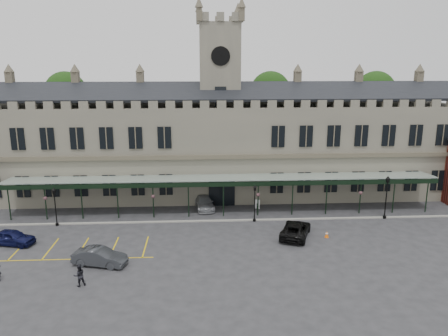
{
  "coord_description": "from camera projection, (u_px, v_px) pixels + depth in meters",
  "views": [
    {
      "loc": [
        -2.61,
        -40.42,
        17.43
      ],
      "look_at": [
        0.0,
        6.0,
        6.0
      ],
      "focal_mm": 35.0,
      "sensor_mm": 36.0,
      "label": 1
    }
  ],
  "objects": [
    {
      "name": "clock_tower",
      "position": [
        220.0,
        96.0,
        55.87
      ],
      "size": [
        5.6,
        5.6,
        24.8
      ],
      "color": "#625F52",
      "rests_on": "ground"
    },
    {
      "name": "car_van",
      "position": [
        296.0,
        229.0,
        44.36
      ],
      "size": [
        4.37,
        6.01,
        1.52
      ],
      "primitive_type": "imported",
      "rotation": [
        0.0,
        0.0,
        2.76
      ],
      "color": "black",
      "rests_on": "ground"
    },
    {
      "name": "parking_markings",
      "position": [
        81.0,
        250.0,
        41.27
      ],
      "size": [
        16.0,
        6.0,
        0.01
      ],
      "primitive_type": null,
      "color": "gold",
      "rests_on": "ground"
    },
    {
      "name": "traffic_cone",
      "position": [
        327.0,
        234.0,
        44.24
      ],
      "size": [
        0.41,
        0.41,
        0.65
      ],
      "rotation": [
        0.0,
        0.0,
        -0.41
      ],
      "color": "#F96207",
      "rests_on": "ground"
    },
    {
      "name": "kerb",
      "position": [
        224.0,
        221.0,
        48.81
      ],
      "size": [
        60.0,
        0.4,
        0.12
      ],
      "primitive_type": "cube",
      "color": "gray",
      "rests_on": "ground"
    },
    {
      "name": "sign_board",
      "position": [
        257.0,
        204.0,
        52.79
      ],
      "size": [
        0.65,
        0.27,
        1.16
      ],
      "rotation": [
        0.0,
        0.0,
        -0.34
      ],
      "color": "black",
      "rests_on": "ground"
    },
    {
      "name": "tree_behind_left",
      "position": [
        66.0,
        94.0,
        63.47
      ],
      "size": [
        6.0,
        6.0,
        16.0
      ],
      "color": "#332314",
      "rests_on": "ground"
    },
    {
      "name": "tree_behind_right",
      "position": [
        375.0,
        92.0,
        65.98
      ],
      "size": [
        6.0,
        6.0,
        16.0
      ],
      "color": "#332314",
      "rests_on": "ground"
    },
    {
      "name": "person_b",
      "position": [
        79.0,
        275.0,
        34.55
      ],
      "size": [
        1.12,
        1.03,
        1.85
      ],
      "primitive_type": "imported",
      "rotation": [
        0.0,
        0.0,
        3.62
      ],
      "color": "black",
      "rests_on": "ground"
    },
    {
      "name": "bollard_left",
      "position": [
        214.0,
        206.0,
        52.34
      ],
      "size": [
        0.16,
        0.16,
        0.89
      ],
      "primitive_type": "cylinder",
      "color": "black",
      "rests_on": "ground"
    },
    {
      "name": "lamp_post_right",
      "position": [
        387.0,
        193.0,
        48.96
      ],
      "size": [
        0.47,
        0.47,
        5.01
      ],
      "color": "black",
      "rests_on": "ground"
    },
    {
      "name": "lamp_post_left",
      "position": [
        55.0,
        203.0,
        46.87
      ],
      "size": [
        0.41,
        0.41,
        4.31
      ],
      "color": "black",
      "rests_on": "ground"
    },
    {
      "name": "lamp_post_mid",
      "position": [
        255.0,
        200.0,
        48.14
      ],
      "size": [
        0.4,
        0.4,
        4.24
      ],
      "color": "black",
      "rests_on": "ground"
    },
    {
      "name": "canopy",
      "position": [
        223.0,
        195.0,
        50.15
      ],
      "size": [
        50.0,
        4.1,
        4.3
      ],
      "color": "#8C9E93",
      "rests_on": "ground"
    },
    {
      "name": "bollard_right",
      "position": [
        257.0,
        207.0,
        52.25
      ],
      "size": [
        0.15,
        0.15,
        0.86
      ],
      "primitive_type": "cylinder",
      "color": "black",
      "rests_on": "ground"
    },
    {
      "name": "station_building",
      "position": [
        220.0,
        147.0,
        57.37
      ],
      "size": [
        60.0,
        10.36,
        17.3
      ],
      "color": "#625F52",
      "rests_on": "ground"
    },
    {
      "name": "ground",
      "position": [
        227.0,
        241.0,
        43.49
      ],
      "size": [
        140.0,
        140.0,
        0.0
      ],
      "primitive_type": "plane",
      "color": "#2B2B2D"
    },
    {
      "name": "tree_behind_mid",
      "position": [
        270.0,
        93.0,
        65.11
      ],
      "size": [
        6.0,
        6.0,
        16.0
      ],
      "color": "#332314",
      "rests_on": "ground"
    },
    {
      "name": "car_taxi",
      "position": [
        204.0,
        203.0,
        52.89
      ],
      "size": [
        2.68,
        5.25,
        1.46
      ],
      "primitive_type": "imported",
      "rotation": [
        0.0,
        0.0,
        0.13
      ],
      "color": "#9A9CA1",
      "rests_on": "ground"
    },
    {
      "name": "car_left_a",
      "position": [
        12.0,
        237.0,
        42.39
      ],
      "size": [
        4.74,
        2.76,
        1.52
      ],
      "primitive_type": "imported",
      "rotation": [
        0.0,
        0.0,
        1.34
      ],
      "color": "#0C0F36",
      "rests_on": "ground"
    },
    {
      "name": "car_left_b",
      "position": [
        100.0,
        257.0,
        38.12
      ],
      "size": [
        4.99,
        2.79,
        1.56
      ],
      "primitive_type": "imported",
      "rotation": [
        0.0,
        0.0,
        1.32
      ],
      "color": "#313338",
      "rests_on": "ground"
    }
  ]
}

